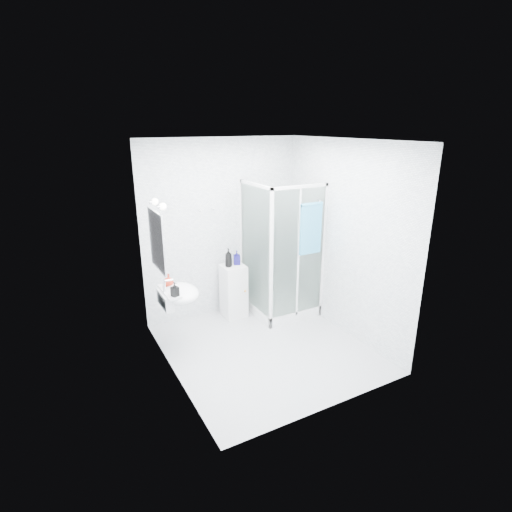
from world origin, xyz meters
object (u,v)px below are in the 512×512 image
storage_cabinet (234,291)px  shampoo_bottle_a (228,258)px  shampoo_bottle_b (237,258)px  soap_dispenser_black (175,289)px  wall_basin (177,294)px  hand_towel (311,227)px  soap_dispenser_orange (168,280)px  shower_enclosure (279,286)px

storage_cabinet → shampoo_bottle_a: bearing=-178.4°
shampoo_bottle_b → soap_dispenser_black: soap_dispenser_black is taller
wall_basin → shampoo_bottle_b: bearing=29.5°
shampoo_bottle_b → shampoo_bottle_a: bearing=-167.3°
hand_towel → shampoo_bottle_b: hand_towel is taller
soap_dispenser_orange → shower_enclosure: bearing=6.2°
wall_basin → hand_towel: (1.90, -0.09, 0.63)m
shower_enclosure → hand_towel: size_ratio=2.79×
hand_towel → soap_dispenser_orange: size_ratio=4.35×
soap_dispenser_black → shower_enclosure: bearing=16.2°
shampoo_bottle_a → shower_enclosure: bearing=-21.7°
hand_towel → shampoo_bottle_b: 1.18m
wall_basin → soap_dispenser_black: 0.26m
shower_enclosure → shampoo_bottle_b: (-0.55, 0.31, 0.45)m
soap_dispenser_black → shampoo_bottle_a: bearing=36.8°
shower_enclosure → wall_basin: bearing=-169.2°
hand_towel → shampoo_bottle_b: (-0.79, 0.71, -0.52)m
shampoo_bottle_b → soap_dispenser_orange: soap_dispenser_orange is taller
hand_towel → wall_basin: bearing=177.4°
hand_towel → storage_cabinet: bearing=141.8°
storage_cabinet → hand_towel: hand_towel is taller
storage_cabinet → soap_dispenser_black: bearing=-145.4°
hand_towel → soap_dispenser_black: (-1.98, -0.10, -0.47)m
shower_enclosure → shampoo_bottle_b: shower_enclosure is taller
storage_cabinet → shampoo_bottle_a: 0.54m
wall_basin → storage_cabinet: wall_basin is taller
wall_basin → shampoo_bottle_a: (0.96, 0.59, 0.14)m
shower_enclosure → shampoo_bottle_b: 0.78m
shampoo_bottle_a → soap_dispenser_orange: bearing=-155.7°
soap_dispenser_orange → soap_dispenser_black: size_ratio=0.97×
wall_basin → shampoo_bottle_a: 1.14m
shower_enclosure → soap_dispenser_black: (-1.74, -0.51, 0.50)m
shower_enclosure → soap_dispenser_orange: (-1.72, -0.19, 0.50)m
storage_cabinet → hand_towel: 1.50m
storage_cabinet → shampoo_bottle_b: size_ratio=3.79×
shower_enclosure → wall_basin: size_ratio=3.57×
storage_cabinet → shampoo_bottle_a: (-0.07, -0.00, 0.53)m
shower_enclosure → soap_dispenser_orange: 1.80m
shower_enclosure → storage_cabinet: bearing=155.8°
shampoo_bottle_a → shampoo_bottle_b: 0.15m
storage_cabinet → soap_dispenser_black: size_ratio=4.68×
shower_enclosure → shampoo_bottle_a: (-0.69, 0.28, 0.49)m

